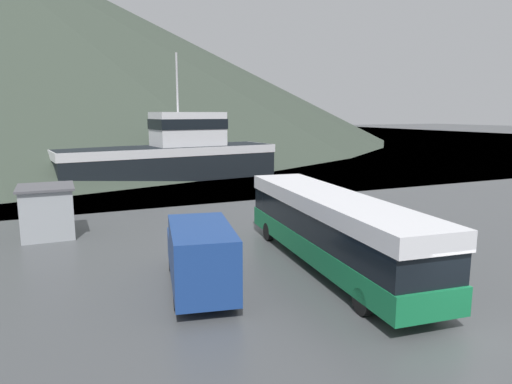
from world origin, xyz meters
TOP-DOWN VIEW (x-y plane):
  - ground_plane at (0.00, 0.00)m, footprint 400.00×400.00m
  - water_surface at (0.00, 141.48)m, footprint 240.00×240.00m
  - tour_bus at (-0.34, 6.66)m, footprint 3.92×13.16m
  - delivery_van at (-6.07, 6.41)m, footprint 3.20×6.46m
  - fishing_boat at (-0.21, 34.75)m, footprint 21.54×8.32m
  - storage_bin at (3.47, 6.51)m, footprint 1.44×1.29m
  - dock_kiosk at (-11.19, 16.60)m, footprint 2.72×3.02m
  - mooring_bollard at (5.07, 19.66)m, footprint 0.34×0.34m

SIDE VIEW (x-z plane):
  - ground_plane at x=0.00m, z-range 0.00..0.00m
  - water_surface at x=0.00m, z-range 0.00..0.00m
  - mooring_bollard at x=5.07m, z-range 0.03..0.73m
  - storage_bin at x=3.47m, z-range 0.01..1.48m
  - delivery_van at x=-6.07m, z-range 0.07..2.57m
  - dock_kiosk at x=-11.19m, z-range 0.01..2.68m
  - tour_bus at x=-0.34m, z-range 0.21..3.27m
  - fishing_boat at x=-0.21m, z-range -3.55..8.42m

